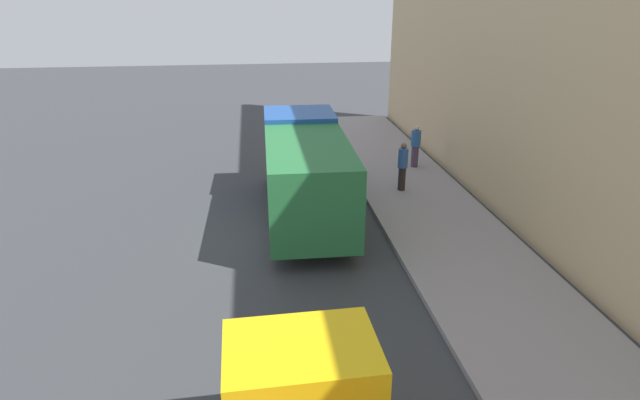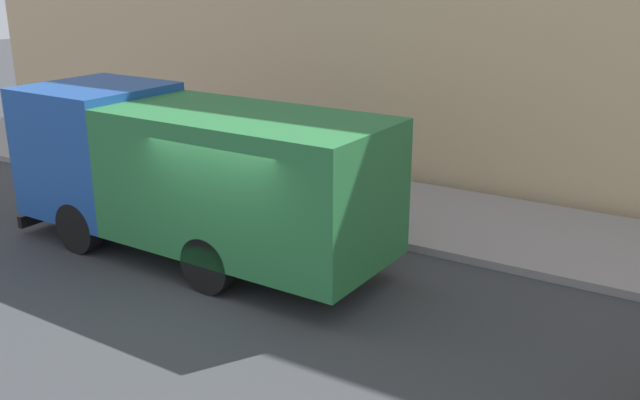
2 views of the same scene
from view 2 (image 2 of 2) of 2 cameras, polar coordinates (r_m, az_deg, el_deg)
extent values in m
plane|color=#34373A|center=(12.04, -6.88, -6.99)|extent=(80.00, 80.00, 0.00)
cube|color=gray|center=(15.81, 4.11, -0.35)|extent=(3.73, 30.00, 0.15)
cube|color=#1B499A|center=(14.62, -17.09, 3.99)|extent=(2.46, 2.38, 2.45)
cube|color=black|center=(15.43, -19.96, 5.55)|extent=(2.03, 0.10, 1.37)
cube|color=#266D39|center=(12.15, -5.85, 1.53)|extent=(2.52, 4.99, 2.30)
cube|color=black|center=(15.93, -19.47, -0.52)|extent=(2.32, 0.17, 0.24)
cylinder|color=black|center=(13.98, -18.66, -2.07)|extent=(0.32, 0.97, 0.96)
cylinder|color=black|center=(15.29, -12.54, 0.19)|extent=(0.32, 0.97, 0.96)
cylinder|color=black|center=(11.79, -8.89, -5.10)|extent=(0.32, 0.97, 0.96)
cylinder|color=black|center=(13.31, -2.85, -2.11)|extent=(0.32, 0.97, 0.96)
cylinder|color=black|center=(16.93, -5.95, 2.64)|extent=(0.27, 0.27, 0.85)
cylinder|color=#2F5A99|center=(16.74, -6.04, 5.16)|extent=(0.36, 0.36, 0.68)
sphere|color=brown|center=(16.65, -6.09, 6.65)|extent=(0.21, 0.21, 0.21)
cylinder|color=#4B374F|center=(19.43, -9.62, 4.56)|extent=(0.39, 0.39, 0.88)
cylinder|color=#295C99|center=(19.27, -9.74, 6.73)|extent=(0.52, 0.52, 0.63)
sphere|color=#D5AB83|center=(19.19, -9.80, 7.95)|extent=(0.21, 0.21, 0.21)
cone|color=orange|center=(17.82, -14.99, 2.43)|extent=(0.40, 0.40, 0.57)
camera|label=1|loc=(10.49, 77.84, 13.87)|focal=29.13mm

